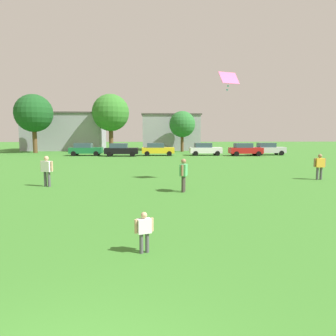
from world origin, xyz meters
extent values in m
plane|color=#387528|center=(0.00, 30.00, 0.00)|extent=(160.00, 160.00, 0.00)
cylinder|color=#4C4C51|center=(0.80, 4.62, 0.25)|extent=(0.09, 0.09, 0.51)
cylinder|color=#4C4C51|center=(0.94, 4.67, 0.25)|extent=(0.09, 0.09, 0.51)
cube|color=white|center=(0.87, 4.64, 0.68)|extent=(0.38, 0.29, 0.36)
cylinder|color=tan|center=(0.68, 4.57, 0.69)|extent=(0.07, 0.07, 0.34)
cylinder|color=tan|center=(1.07, 4.72, 0.69)|extent=(0.07, 0.07, 0.34)
sphere|color=tan|center=(0.87, 4.64, 0.95)|extent=(0.16, 0.16, 0.16)
cylinder|color=#3F3833|center=(2.60, 12.59, 0.41)|extent=(0.15, 0.15, 0.82)
cylinder|color=#3F3833|center=(2.67, 12.83, 0.41)|extent=(0.15, 0.15, 0.82)
cube|color=#4CB266|center=(2.64, 12.71, 1.12)|extent=(0.46, 0.62, 0.58)
cylinder|color=#936B4C|center=(2.54, 12.39, 1.13)|extent=(0.12, 0.12, 0.55)
cylinder|color=#936B4C|center=(2.74, 13.04, 1.13)|extent=(0.12, 0.12, 0.55)
sphere|color=#936B4C|center=(2.64, 12.71, 1.56)|extent=(0.26, 0.26, 0.26)
cylinder|color=#4C4C51|center=(-4.90, 14.74, 0.42)|extent=(0.16, 0.16, 0.83)
cylinder|color=#4C4C51|center=(-4.67, 14.65, 0.42)|extent=(0.16, 0.16, 0.83)
cube|color=white|center=(-4.79, 14.69, 1.13)|extent=(0.63, 0.50, 0.59)
cylinder|color=tan|center=(-5.11, 14.82, 1.15)|extent=(0.12, 0.12, 0.56)
cylinder|color=tan|center=(-4.47, 14.57, 1.15)|extent=(0.12, 0.12, 0.56)
sphere|color=tan|center=(-4.79, 14.69, 1.57)|extent=(0.26, 0.26, 0.26)
cylinder|color=#4C4C51|center=(11.59, 16.47, 0.40)|extent=(0.15, 0.15, 0.81)
cylinder|color=#4C4C51|center=(11.83, 16.48, 0.40)|extent=(0.15, 0.15, 0.81)
cube|color=yellow|center=(11.71, 16.47, 1.09)|extent=(0.54, 0.31, 0.57)
cylinder|color=#936B4C|center=(11.38, 16.47, 1.11)|extent=(0.12, 0.12, 0.54)
cylinder|color=#936B4C|center=(12.04, 16.48, 1.11)|extent=(0.12, 0.12, 0.54)
sphere|color=#936B4C|center=(11.71, 16.47, 1.52)|extent=(0.25, 0.25, 0.25)
cube|color=#F24C8C|center=(5.61, 15.85, 6.20)|extent=(1.28, 0.90, 0.74)
sphere|color=#3FBFE5|center=(5.61, 15.85, 5.95)|extent=(0.10, 0.10, 0.10)
sphere|color=#3FBFE5|center=(5.56, 15.85, 5.73)|extent=(0.10, 0.10, 0.10)
sphere|color=#3FBFE5|center=(5.51, 15.85, 5.51)|extent=(0.10, 0.10, 0.10)
cube|color=#196B38|center=(-7.83, 39.51, 0.70)|extent=(4.30, 1.80, 0.76)
cube|color=#334756|center=(-8.17, 39.51, 1.38)|extent=(2.24, 1.58, 0.60)
cylinder|color=black|center=(-6.36, 40.41, 0.32)|extent=(0.64, 0.22, 0.64)
cylinder|color=black|center=(-6.36, 38.61, 0.32)|extent=(0.64, 0.22, 0.64)
cylinder|color=black|center=(-9.29, 40.41, 0.32)|extent=(0.64, 0.22, 0.64)
cylinder|color=black|center=(-9.29, 38.61, 0.32)|extent=(0.64, 0.22, 0.64)
cube|color=black|center=(-2.98, 38.23, 0.70)|extent=(4.30, 1.80, 0.76)
cube|color=#334756|center=(-3.33, 38.23, 1.38)|extent=(2.24, 1.58, 0.60)
cylinder|color=black|center=(-1.52, 39.13, 0.32)|extent=(0.64, 0.22, 0.64)
cylinder|color=black|center=(-1.52, 37.33, 0.32)|extent=(0.64, 0.22, 0.64)
cylinder|color=black|center=(-4.45, 39.13, 0.32)|extent=(0.64, 0.22, 0.64)
cylinder|color=black|center=(-4.45, 37.33, 0.32)|extent=(0.64, 0.22, 0.64)
cube|color=yellow|center=(1.82, 39.14, 0.70)|extent=(4.30, 1.80, 0.76)
cube|color=#334756|center=(1.47, 39.14, 1.38)|extent=(2.24, 1.58, 0.60)
cylinder|color=black|center=(3.28, 40.04, 0.32)|extent=(0.64, 0.22, 0.64)
cylinder|color=black|center=(3.28, 38.24, 0.32)|extent=(0.64, 0.22, 0.64)
cylinder|color=black|center=(0.35, 40.04, 0.32)|extent=(0.64, 0.22, 0.64)
cylinder|color=black|center=(0.35, 38.24, 0.32)|extent=(0.64, 0.22, 0.64)
cube|color=white|center=(8.24, 39.21, 0.70)|extent=(4.30, 1.80, 0.76)
cube|color=#334756|center=(7.89, 39.21, 1.38)|extent=(2.24, 1.58, 0.60)
cylinder|color=black|center=(9.70, 40.11, 0.32)|extent=(0.64, 0.22, 0.64)
cylinder|color=black|center=(9.70, 38.31, 0.32)|extent=(0.64, 0.22, 0.64)
cylinder|color=black|center=(6.78, 40.11, 0.32)|extent=(0.64, 0.22, 0.64)
cylinder|color=black|center=(6.78, 38.31, 0.32)|extent=(0.64, 0.22, 0.64)
cube|color=red|center=(13.46, 38.22, 0.70)|extent=(4.30, 1.80, 0.76)
cube|color=#334756|center=(13.11, 38.22, 1.38)|extent=(2.24, 1.58, 0.60)
cylinder|color=black|center=(14.92, 39.12, 0.32)|extent=(0.64, 0.22, 0.64)
cylinder|color=black|center=(14.92, 37.32, 0.32)|extent=(0.64, 0.22, 0.64)
cylinder|color=black|center=(11.99, 39.12, 0.32)|extent=(0.64, 0.22, 0.64)
cylinder|color=black|center=(11.99, 37.32, 0.32)|extent=(0.64, 0.22, 0.64)
cube|color=silver|center=(17.04, 39.47, 0.70)|extent=(4.30, 1.80, 0.76)
cube|color=#334756|center=(16.69, 39.47, 1.38)|extent=(2.24, 1.58, 0.60)
cylinder|color=black|center=(18.50, 40.37, 0.32)|extent=(0.64, 0.22, 0.64)
cylinder|color=black|center=(18.50, 38.57, 0.32)|extent=(0.64, 0.22, 0.64)
cylinder|color=black|center=(15.57, 40.37, 0.32)|extent=(0.64, 0.22, 0.64)
cylinder|color=black|center=(15.57, 38.57, 0.32)|extent=(0.64, 0.22, 0.64)
cylinder|color=brown|center=(-16.86, 45.91, 1.80)|extent=(0.66, 0.66, 3.60)
sphere|color=#194C1E|center=(-16.86, 45.91, 6.01)|extent=(5.68, 5.68, 5.68)
cylinder|color=brown|center=(-5.67, 48.62, 1.88)|extent=(0.69, 0.69, 3.77)
sphere|color=#337528|center=(-5.67, 48.62, 6.30)|extent=(5.95, 5.95, 5.95)
cylinder|color=brown|center=(5.88, 47.91, 1.33)|extent=(0.49, 0.49, 2.66)
sphere|color=#286B2D|center=(5.88, 47.91, 4.45)|extent=(4.21, 4.21, 4.21)
cube|color=#9999A3|center=(-14.46, 54.16, 3.16)|extent=(13.21, 7.61, 6.33)
cube|color=#4C4742|center=(-14.46, 54.16, 6.45)|extent=(13.74, 7.92, 0.24)
cube|color=#9999A3|center=(4.36, 54.16, 3.06)|extent=(9.91, 6.97, 6.13)
cube|color=#4C4742|center=(4.36, 54.16, 6.25)|extent=(10.31, 7.25, 0.24)
camera|label=1|loc=(1.10, -2.84, 2.94)|focal=33.47mm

